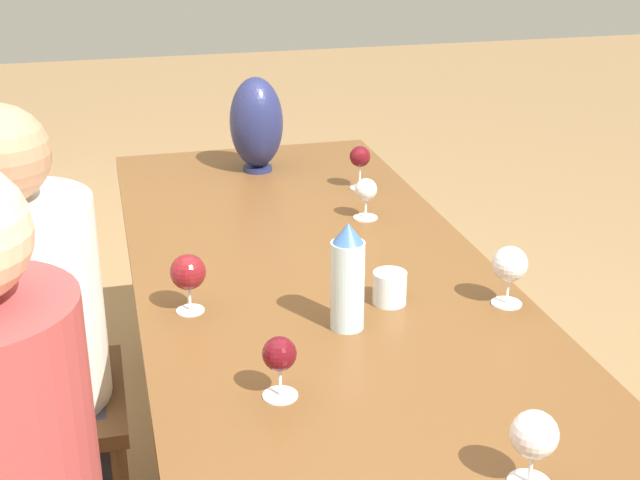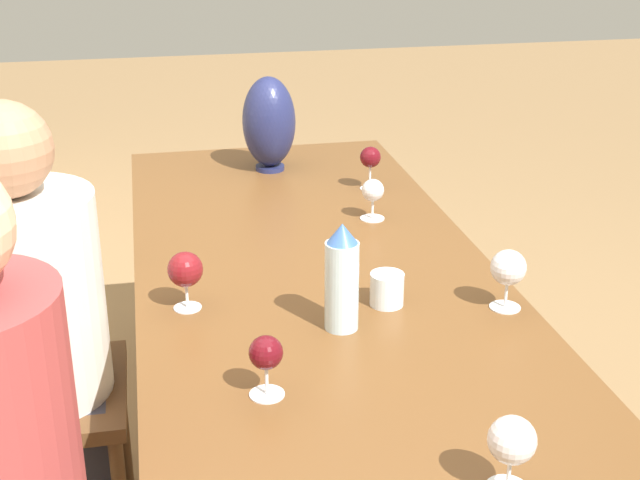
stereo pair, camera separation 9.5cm
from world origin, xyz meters
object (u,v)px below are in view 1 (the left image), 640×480
Objects in this scene: water_bottle at (348,278)px; wine_glass_0 at (534,436)px; wine_glass_2 at (510,265)px; vase at (256,123)px; wine_glass_5 at (360,158)px; wine_glass_1 at (366,191)px; wine_glass_4 at (279,356)px; chair_far at (2,388)px; person_far at (33,335)px; wine_glass_3 at (188,273)px; water_tumbler at (390,288)px.

wine_glass_0 is (-0.59, -0.14, -0.03)m from water_bottle.
vase is at bearing 18.50° from wine_glass_2.
wine_glass_2 is 1.03× the size of wine_glass_5.
wine_glass_1 is 0.95× the size of wine_glass_4.
wine_glass_1 is at bearing -156.75° from vase.
person_far reaches higher than chair_far.
wine_glass_5 is at bearing -132.83° from vase.
vase is at bearing 47.17° from wine_glass_5.
wine_glass_1 is (-0.51, -0.22, -0.08)m from vase.
wine_glass_5 is at bearing -61.74° from person_far.
vase is 0.33× the size of chair_far.
wine_glass_0 is at bearing -138.78° from person_far.
wine_glass_4 is (-0.24, 0.20, -0.03)m from water_bottle.
water_bottle is 0.36m from wine_glass_3.
water_bottle reaches higher than water_tumbler.
wine_glass_1 is 0.63m from wine_glass_2.
vase reaches higher than wine_glass_0.
water_tumbler is 0.81m from wine_glass_5.
water_bottle is at bearing 161.74° from wine_glass_5.
wine_glass_5 is at bearing -5.82° from wine_glass_0.
wine_glass_2 reaches higher than wine_glass_1.
vase is 2.64× the size of wine_glass_1.
wine_glass_4 is (-0.40, -0.12, -0.01)m from wine_glass_3.
wine_glass_1 reaches higher than water_tumbler.
wine_glass_4 is (-0.86, 0.43, 0.01)m from wine_glass_1.
wine_glass_1 is at bearing -50.04° from wine_glass_3.
chair_far is at bearing 66.87° from wine_glass_3.
wine_glass_0 is 1.36m from chair_far.
wine_glass_1 is at bearing 14.28° from wine_glass_2.
wine_glass_5 is at bearing -63.74° from chair_far.
water_tumbler is at bearing -98.94° from wine_glass_3.
wine_glass_3 reaches higher than wine_glass_0.
wine_glass_4 is (0.36, 0.34, -0.00)m from wine_glass_0.
wine_glass_4 is at bearing 43.66° from wine_glass_0.
person_far reaches higher than wine_glass_5.
person_far is at bearing 72.68° from wine_glass_2.
wine_glass_5 is 1.13m from person_far.
water_bottle is at bearing 159.63° from wine_glass_1.
person_far reaches higher than wine_glass_4.
water_bottle reaches higher than wine_glass_4.
wine_glass_3 is 0.15× the size of chair_far.
wine_glass_0 is at bearing -148.37° from wine_glass_3.
wine_glass_3 is at bearing 78.70° from wine_glass_2.
water_bottle is 1.77× the size of wine_glass_3.
wine_glass_5 is at bearing -11.70° from water_tumbler.
wine_glass_5 is (1.47, -0.15, 0.01)m from wine_glass_0.
wine_glass_3 is 0.11× the size of person_far.
water_bottle reaches higher than wine_glass_0.
chair_far reaches higher than wine_glass_1.
water_tumbler is 0.66× the size of wine_glass_1.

